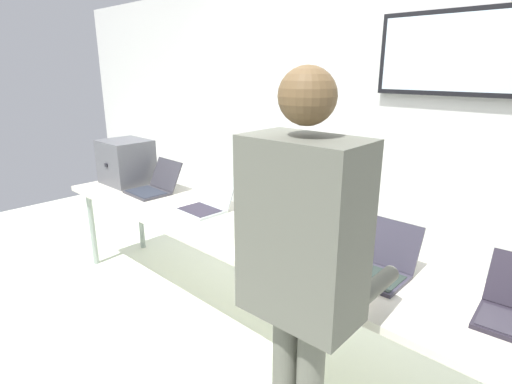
{
  "coord_description": "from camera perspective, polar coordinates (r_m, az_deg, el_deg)",
  "views": [
    {
      "loc": [
        1.77,
        -1.74,
        1.77
      ],
      "look_at": [
        0.07,
        0.04,
        1.02
      ],
      "focal_mm": 28.67,
      "sensor_mm": 36.0,
      "label": 1
    }
  ],
  "objects": [
    {
      "name": "laptop_station_2",
      "position": [
        2.57,
        3.32,
        -5.01
      ],
      "size": [
        0.38,
        0.32,
        0.23
      ],
      "color": "#AAB5B4",
      "rests_on": "workbench"
    },
    {
      "name": "person",
      "position": [
        1.55,
        6.54,
        -9.47
      ],
      "size": [
        0.45,
        0.59,
        1.78
      ],
      "color": "#5C5E52",
      "rests_on": "ground"
    },
    {
      "name": "laptop_station_1",
      "position": [
        3.04,
        -6.72,
        -1.46
      ],
      "size": [
        0.32,
        0.36,
        0.25
      ],
      "color": "#ACB6B4",
      "rests_on": "workbench"
    },
    {
      "name": "back_wall",
      "position": [
        3.4,
        12.3,
        8.2
      ],
      "size": [
        8.0,
        0.11,
        2.52
      ],
      "color": "silver",
      "rests_on": "ground"
    },
    {
      "name": "ground",
      "position": [
        3.06,
        -1.57,
        -18.88
      ],
      "size": [
        8.0,
        8.0,
        0.04
      ],
      "primitive_type": "cube",
      "color": "silver"
    },
    {
      "name": "equipment_box",
      "position": [
        3.89,
        -17.65,
        4.04
      ],
      "size": [
        0.42,
        0.38,
        0.39
      ],
      "color": "#56575C",
      "rests_on": "workbench"
    },
    {
      "name": "workbench",
      "position": [
        2.7,
        -1.69,
        -6.11
      ],
      "size": [
        3.68,
        0.7,
        0.76
      ],
      "color": "beige",
      "rests_on": "ground"
    },
    {
      "name": "laptop_station_3",
      "position": [
        2.21,
        16.69,
        -9.47
      ],
      "size": [
        0.32,
        0.35,
        0.25
      ],
      "color": "#363341",
      "rests_on": "workbench"
    },
    {
      "name": "coffee_mug",
      "position": [
        1.96,
        13.06,
        -13.22
      ],
      "size": [
        0.08,
        0.08,
        0.08
      ],
      "color": "#C9492F",
      "rests_on": "workbench"
    },
    {
      "name": "laptop_station_0",
      "position": [
        3.55,
        -13.99,
        0.87
      ],
      "size": [
        0.36,
        0.39,
        0.26
      ],
      "color": "#36353C",
      "rests_on": "workbench"
    }
  ]
}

